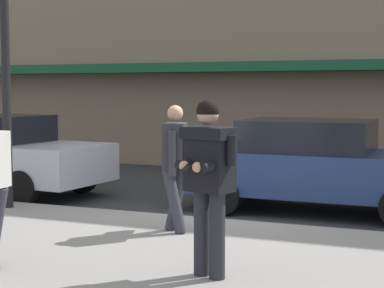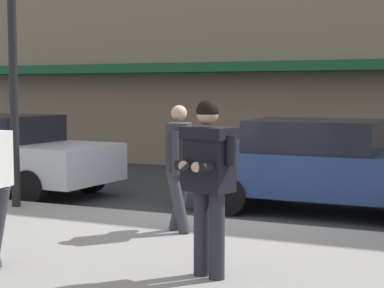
{
  "view_description": "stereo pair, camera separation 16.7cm",
  "coord_description": "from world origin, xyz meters",
  "px_view_note": "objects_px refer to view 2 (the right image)",
  "views": [
    {
      "loc": [
        3.48,
        -9.01,
        2.04
      ],
      "look_at": [
        1.02,
        -3.01,
        1.49
      ],
      "focal_mm": 60.0,
      "sensor_mm": 36.0,
      "label": 1
    },
    {
      "loc": [
        3.63,
        -8.95,
        2.04
      ],
      "look_at": [
        1.02,
        -3.01,
        1.49
      ],
      "focal_mm": 60.0,
      "sensor_mm": 36.0,
      "label": 2
    }
  ],
  "objects_px": {
    "parked_sedan_mid": "(323,165)",
    "pedestrian_with_bag": "(180,160)",
    "man_texting_on_phone": "(208,169)",
    "street_lamp_post": "(12,20)",
    "parked_sedan_near": "(5,153)"
  },
  "relations": [
    {
      "from": "parked_sedan_mid",
      "to": "man_texting_on_phone",
      "type": "height_order",
      "value": "man_texting_on_phone"
    },
    {
      "from": "pedestrian_with_bag",
      "to": "street_lamp_post",
      "type": "bearing_deg",
      "value": 169.46
    },
    {
      "from": "man_texting_on_phone",
      "to": "street_lamp_post",
      "type": "xyz_separation_m",
      "value": [
        -4.37,
        2.4,
        1.89
      ]
    },
    {
      "from": "parked_sedan_near",
      "to": "man_texting_on_phone",
      "type": "height_order",
      "value": "man_texting_on_phone"
    },
    {
      "from": "man_texting_on_phone",
      "to": "pedestrian_with_bag",
      "type": "relative_size",
      "value": 1.06
    },
    {
      "from": "parked_sedan_near",
      "to": "parked_sedan_mid",
      "type": "bearing_deg",
      "value": 4.63
    },
    {
      "from": "parked_sedan_mid",
      "to": "man_texting_on_phone",
      "type": "distance_m",
      "value": 4.64
    },
    {
      "from": "parked_sedan_mid",
      "to": "pedestrian_with_bag",
      "type": "relative_size",
      "value": 2.65
    },
    {
      "from": "parked_sedan_near",
      "to": "parked_sedan_mid",
      "type": "relative_size",
      "value": 1.03
    },
    {
      "from": "man_texting_on_phone",
      "to": "parked_sedan_mid",
      "type": "bearing_deg",
      "value": 87.99
    },
    {
      "from": "pedestrian_with_bag",
      "to": "street_lamp_post",
      "type": "relative_size",
      "value": 0.35
    },
    {
      "from": "man_texting_on_phone",
      "to": "street_lamp_post",
      "type": "height_order",
      "value": "street_lamp_post"
    },
    {
      "from": "parked_sedan_near",
      "to": "parked_sedan_mid",
      "type": "distance_m",
      "value": 6.21
    },
    {
      "from": "parked_sedan_mid",
      "to": "man_texting_on_phone",
      "type": "relative_size",
      "value": 2.5
    },
    {
      "from": "man_texting_on_phone",
      "to": "street_lamp_post",
      "type": "distance_m",
      "value": 5.33
    }
  ]
}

